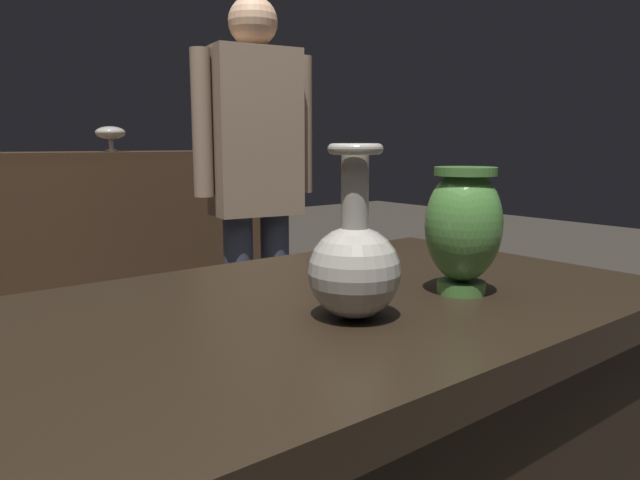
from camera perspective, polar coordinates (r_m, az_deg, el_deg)
The scene contains 5 objects.
vase_centerpiece at distance 0.77m, azimuth 3.35°, elevation -2.22°, with size 0.12×0.12×0.23m.
vase_tall_behind at distance 0.92m, azimuth 13.75°, elevation 1.37°, with size 0.12×0.12×0.19m.
shelf_vase_far_right at distance 3.26m, azimuth -11.24°, elevation 10.07°, with size 0.10×0.10×0.16m.
shelf_vase_right at distance 2.99m, azimuth -19.68°, elevation 9.72°, with size 0.14×0.14×0.12m.
visitor_near_right at distance 2.21m, azimuth -6.27°, elevation 6.13°, with size 0.46×0.23×1.55m.
Camera 1 is at (-0.47, -0.66, 1.03)m, focal length 32.96 mm.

